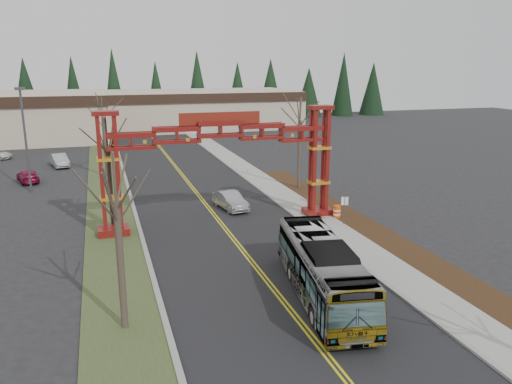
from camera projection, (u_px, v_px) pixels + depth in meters
name	position (u px, v px, depth m)	size (l,w,h in m)	color
ground	(320.00, 347.00, 21.71)	(200.00, 200.00, 0.00)	black
road	(203.00, 201.00, 44.80)	(12.00, 110.00, 0.02)	black
lane_line_left	(202.00, 201.00, 44.76)	(0.12, 100.00, 0.01)	gold
lane_line_right	(205.00, 201.00, 44.83)	(0.12, 100.00, 0.01)	gold
curb_right	(268.00, 196.00, 46.57)	(0.30, 110.00, 0.15)	gray
sidewalk_right	(283.00, 194.00, 47.00)	(2.60, 110.00, 0.14)	gray
landscape_strip	(396.00, 245.00, 33.90)	(2.60, 50.00, 0.12)	black
grass_median	(111.00, 209.00, 42.46)	(4.00, 110.00, 0.08)	#344321
curb_left	(133.00, 206.00, 42.99)	(0.30, 110.00, 0.15)	gray
gateway_arch	(221.00, 148.00, 36.85)	(18.20, 1.60, 8.90)	#5C0C0C
retail_building_east	(196.00, 109.00, 97.61)	(38.00, 20.30, 7.00)	#BBAB8F
conifer_treeline	(139.00, 91.00, 105.16)	(116.10, 5.60, 13.00)	black
transit_bus	(322.00, 270.00, 26.03)	(2.61, 11.15, 3.11)	#A6A8AD
silver_sedan	(230.00, 201.00, 42.35)	(1.57, 4.49, 1.48)	#A5A8AD
parked_car_mid_a	(28.00, 176.00, 52.07)	(1.80, 4.43, 1.29)	maroon
parked_car_far_a	(60.00, 160.00, 59.94)	(1.62, 4.65, 1.53)	#B5BABD
bare_tree_median_near	(116.00, 202.00, 21.79)	(3.29, 3.29, 8.32)	#382D26
bare_tree_median_mid	(108.00, 149.00, 35.52)	(3.19, 3.19, 8.27)	#382D26
bare_tree_median_far	(103.00, 118.00, 52.74)	(3.30, 3.30, 8.70)	#382D26
bare_tree_right_far	(300.00, 121.00, 47.86)	(3.36, 3.36, 8.95)	#382D26
light_pole_near	(25.00, 133.00, 46.80)	(0.86, 0.43, 9.93)	#3F3F44
street_sign	(345.00, 205.00, 37.57)	(0.50, 0.23, 2.31)	#3F3F44
barrel_south	(337.00, 212.00, 39.70)	(0.59, 0.59, 1.08)	#F94E0D
barrel_mid	(324.00, 206.00, 41.76)	(0.51, 0.51, 0.95)	#F94E0D
barrel_north	(310.00, 198.00, 44.24)	(0.50, 0.50, 0.92)	#F94E0D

